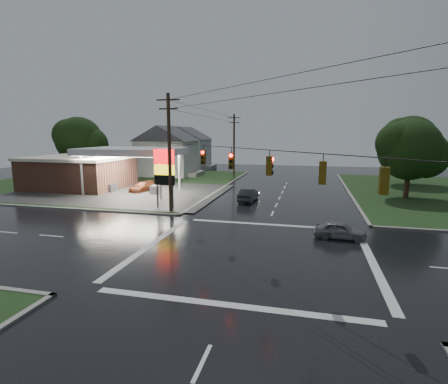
% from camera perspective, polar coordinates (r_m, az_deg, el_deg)
% --- Properties ---
extents(ground, '(120.00, 120.00, 0.00)m').
position_cam_1_polar(ground, '(22.45, 4.92, -9.82)').
color(ground, black).
rests_on(ground, ground).
extents(grass_nw, '(36.00, 36.00, 0.08)m').
position_cam_1_polar(grass_nw, '(55.75, -17.95, 1.58)').
color(grass_nw, '#1C3216').
rests_on(grass_nw, ground).
extents(gas_station, '(26.20, 18.00, 5.60)m').
position_cam_1_polar(gas_station, '(50.06, -21.55, 3.39)').
color(gas_station, '#2D2D2D').
rests_on(gas_station, ground).
extents(pylon_sign, '(2.00, 0.35, 6.00)m').
position_cam_1_polar(pylon_sign, '(34.44, -9.72, 3.79)').
color(pylon_sign, '#59595E').
rests_on(pylon_sign, ground).
extents(utility_pole_nw, '(2.20, 0.32, 11.00)m').
position_cam_1_polar(utility_pole_nw, '(33.00, -8.90, 6.54)').
color(utility_pole_nw, '#382619').
rests_on(utility_pole_nw, ground).
extents(utility_pole_n, '(2.20, 0.32, 10.50)m').
position_cam_1_polar(utility_pole_n, '(60.30, 1.64, 7.82)').
color(utility_pole_n, '#382619').
rests_on(utility_pole_n, ground).
extents(traffic_signals, '(26.87, 26.87, 1.47)m').
position_cam_1_polar(traffic_signals, '(21.16, 5.22, 6.94)').
color(traffic_signals, black).
rests_on(traffic_signals, ground).
extents(house_near, '(11.05, 8.48, 8.60)m').
position_cam_1_polar(house_near, '(61.89, -9.26, 6.76)').
color(house_near, silver).
rests_on(house_near, ground).
extents(house_far, '(11.05, 8.48, 8.60)m').
position_cam_1_polar(house_far, '(73.42, -6.31, 7.28)').
color(house_far, silver).
rests_on(house_far, ground).
extents(tree_nw_behind, '(8.93, 7.60, 10.00)m').
position_cam_1_polar(tree_nw_behind, '(62.96, -22.47, 7.82)').
color(tree_nw_behind, black).
rests_on(tree_nw_behind, ground).
extents(tree_ne_near, '(7.99, 6.80, 8.98)m').
position_cam_1_polar(tree_ne_near, '(44.33, 28.25, 6.09)').
color(tree_ne_near, black).
rests_on(tree_ne_near, ground).
extents(tree_ne_far, '(8.46, 7.20, 9.80)m').
position_cam_1_polar(tree_ne_far, '(56.68, 28.29, 7.26)').
color(tree_ne_far, black).
rests_on(tree_ne_far, ground).
extents(car_north, '(1.77, 4.36, 1.41)m').
position_cam_1_polar(car_north, '(38.35, 4.00, -0.48)').
color(car_north, black).
rests_on(car_north, ground).
extents(car_crossing, '(3.67, 1.70, 1.22)m').
position_cam_1_polar(car_crossing, '(26.36, 18.41, -5.92)').
color(car_crossing, slate).
rests_on(car_crossing, ground).
extents(car_pump, '(2.67, 4.62, 1.26)m').
position_cam_1_polar(car_pump, '(45.72, -13.09, 0.85)').
color(car_pump, '#5F2A15').
rests_on(car_pump, ground).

